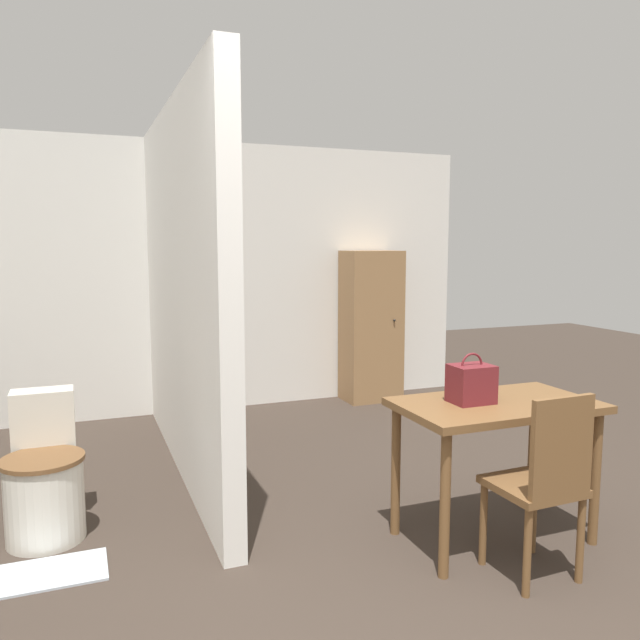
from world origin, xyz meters
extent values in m
cube|color=white|center=(0.00, 4.24, 1.25)|extent=(5.34, 0.12, 2.50)
cube|color=white|center=(-0.42, 2.70, 1.25)|extent=(0.12, 2.96, 2.50)
cube|color=brown|center=(0.94, 1.01, 0.73)|extent=(1.03, 0.60, 0.04)
cylinder|color=brown|center=(0.48, 0.77, 0.36)|extent=(0.05, 0.05, 0.71)
cylinder|color=brown|center=(1.39, 0.77, 0.36)|extent=(0.05, 0.05, 0.71)
cylinder|color=brown|center=(0.48, 1.25, 0.36)|extent=(0.05, 0.05, 0.71)
cylinder|color=brown|center=(1.39, 1.25, 0.36)|extent=(0.05, 0.05, 0.71)
cube|color=brown|center=(0.88, 0.65, 0.43)|extent=(0.38, 0.38, 0.04)
cube|color=brown|center=(0.89, 0.48, 0.68)|extent=(0.34, 0.04, 0.45)
cylinder|color=brown|center=(0.72, 0.81, 0.21)|extent=(0.04, 0.04, 0.42)
cylinder|color=brown|center=(1.04, 0.81, 0.21)|extent=(0.04, 0.04, 0.42)
cylinder|color=brown|center=(0.73, 0.49, 0.21)|extent=(0.04, 0.04, 0.42)
cylinder|color=brown|center=(1.04, 0.50, 0.21)|extent=(0.04, 0.04, 0.42)
cylinder|color=silver|center=(-1.29, 1.87, 0.22)|extent=(0.40, 0.40, 0.43)
cylinder|color=brown|center=(-1.29, 1.87, 0.44)|extent=(0.42, 0.42, 0.02)
cube|color=silver|center=(-1.29, 2.14, 0.60)|extent=(0.33, 0.18, 0.33)
cube|color=maroon|center=(0.80, 1.04, 0.85)|extent=(0.21, 0.17, 0.20)
torus|color=maroon|center=(0.80, 1.04, 0.95)|extent=(0.13, 0.01, 0.13)
cube|color=#997047|center=(1.65, 3.96, 0.75)|extent=(0.55, 0.39, 1.50)
sphere|color=black|center=(1.80, 3.75, 0.83)|extent=(0.02, 0.02, 0.02)
cube|color=#B2BCC6|center=(-1.29, 1.48, 0.01)|extent=(0.58, 0.32, 0.01)
camera|label=1|loc=(-1.08, -1.61, 1.58)|focal=35.00mm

